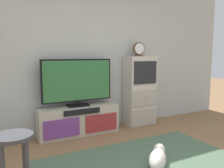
{
  "coord_description": "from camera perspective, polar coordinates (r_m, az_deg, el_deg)",
  "views": [
    {
      "loc": [
        -1.58,
        -1.51,
        1.38
      ],
      "look_at": [
        0.07,
        1.67,
        0.92
      ],
      "focal_mm": 37.21,
      "sensor_mm": 36.0,
      "label": 1
    }
  ],
  "objects": [
    {
      "name": "side_cabinet",
      "position": [
        4.56,
        6.87,
        -1.69
      ],
      "size": [
        0.58,
        0.38,
        1.34
      ],
      "color": "beige",
      "rests_on": "ground_plane"
    },
    {
      "name": "bar_stool_near",
      "position": [
        2.25,
        -22.98,
        -15.64
      ],
      "size": [
        0.34,
        0.34,
        0.7
      ],
      "color": "#333338",
      "rests_on": "ground_plane"
    },
    {
      "name": "television",
      "position": [
        3.97,
        -8.45,
        0.65
      ],
      "size": [
        1.22,
        0.22,
        0.8
      ],
      "color": "black",
      "rests_on": "media_console"
    },
    {
      "name": "dog",
      "position": [
        3.03,
        11.19,
        -17.43
      ],
      "size": [
        0.45,
        0.46,
        0.23
      ],
      "color": "beige",
      "rests_on": "ground_plane"
    },
    {
      "name": "media_console",
      "position": [
        4.08,
        -8.17,
        -8.84
      ],
      "size": [
        1.38,
        0.38,
        0.5
      ],
      "color": "#BCB29E",
      "rests_on": "ground_plane"
    },
    {
      "name": "desk_clock",
      "position": [
        4.47,
        6.61,
        8.49
      ],
      "size": [
        0.24,
        0.08,
        0.26
      ],
      "color": "#4C3823",
      "rests_on": "side_cabinet"
    },
    {
      "name": "back_wall",
      "position": [
        4.28,
        -5.81,
        6.9
      ],
      "size": [
        6.4,
        0.12,
        2.7
      ],
      "primitive_type": "cube",
      "color": "#B2B7B2",
      "rests_on": "ground_plane"
    }
  ]
}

